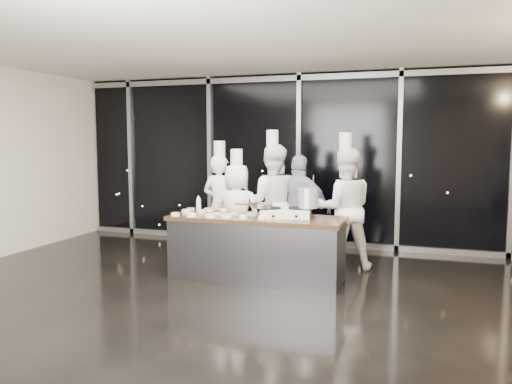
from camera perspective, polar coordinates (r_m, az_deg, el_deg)
ground at (r=6.39m, az=-2.54°, el=-11.97°), size 9.00×9.00×0.00m
room_shell at (r=6.03m, az=-1.06°, el=8.60°), size 9.02×7.02×3.21m
window_wall at (r=9.37m, az=4.95°, el=3.69°), size 8.90×0.11×3.20m
demo_counter at (r=7.09m, az=0.06°, el=-6.37°), size 2.46×0.86×0.90m
stove at (r=6.91m, az=3.31°, el=-2.39°), size 0.75×0.57×0.14m
frying_pan at (r=6.89m, az=0.57°, el=-1.55°), size 0.57×0.38×0.05m
stock_pot at (r=6.88m, az=6.01°, el=-0.68°), size 0.33×0.33×0.27m
prep_bowls at (r=7.17m, az=-4.69°, el=-2.42°), size 1.40×0.72×0.05m
squeeze_bottle at (r=7.50m, az=-6.58°, el=-1.34°), size 0.07×0.07×0.25m
chef_far_left at (r=8.40m, az=-4.15°, el=-1.48°), size 0.68×0.50×1.95m
chef_left at (r=8.04m, az=-2.21°, el=-2.31°), size 0.80×0.54×1.83m
chef_center at (r=8.08m, az=1.85°, el=-1.23°), size 1.06×0.90×2.13m
guest at (r=7.97m, az=5.01°, el=-1.97°), size 1.06×0.52×1.74m
chef_right at (r=7.72m, az=10.05°, el=-1.82°), size 1.07×0.94×2.08m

